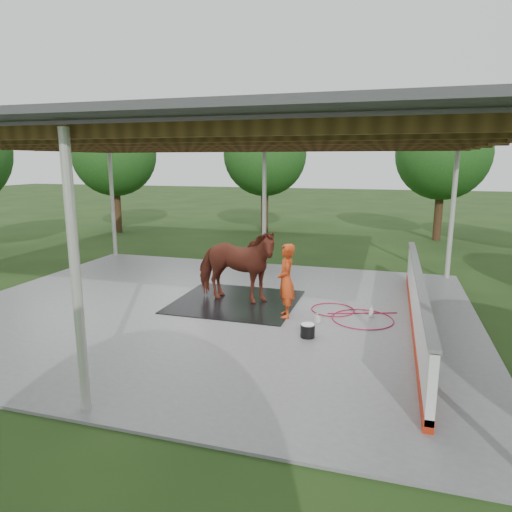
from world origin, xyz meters
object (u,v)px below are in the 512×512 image
(horse, at_px, (236,265))
(dasher_board, at_px, (417,303))
(wash_bucket, at_px, (308,330))
(handler, at_px, (286,281))

(horse, bearing_deg, dasher_board, -95.39)
(wash_bucket, bearing_deg, handler, 122.87)
(dasher_board, height_order, horse, horse)
(wash_bucket, bearing_deg, dasher_board, 29.40)
(horse, distance_m, handler, 1.60)
(dasher_board, xyz_separation_m, wash_bucket, (-2.07, -1.17, -0.40))
(horse, bearing_deg, handler, -113.46)
(horse, height_order, handler, horse)
(handler, distance_m, wash_bucket, 1.45)
(dasher_board, relative_size, wash_bucket, 27.61)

